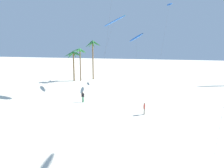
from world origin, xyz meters
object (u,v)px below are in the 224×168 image
object	(u,v)px
palm_tree_1	(80,53)
person_foreground_walker	(144,108)
flying_kite_1	(169,4)
palm_tree_2	(93,47)
person_near_left	(83,96)
palm_tree_0	(74,56)
flying_kite_4	(136,38)
flying_kite_7	(114,21)

from	to	relation	value
palm_tree_1	person_foreground_walker	bearing A→B (deg)	-48.21
flying_kite_1	person_foreground_walker	world-z (taller)	flying_kite_1
palm_tree_2	person_near_left	size ratio (longest dim) A/B	6.14
palm_tree_1	flying_kite_1	xyz separation A→B (m)	(21.62, 10.02, 12.63)
palm_tree_0	flying_kite_4	world-z (taller)	flying_kite_4
palm_tree_0	person_near_left	world-z (taller)	palm_tree_0
palm_tree_1	flying_kite_7	distance (m)	12.57
palm_tree_1	flying_kite_1	bearing A→B (deg)	24.87
palm_tree_1	flying_kite_7	bearing A→B (deg)	-12.32
palm_tree_1	flying_kite_7	size ratio (longest dim) A/B	0.53
person_foreground_walker	flying_kite_4	bearing A→B (deg)	104.65
palm_tree_1	person_near_left	distance (m)	22.99
flying_kite_4	flying_kite_7	world-z (taller)	flying_kite_7
flying_kite_4	flying_kite_7	size ratio (longest dim) A/B	0.76
palm_tree_0	flying_kite_1	xyz separation A→B (m)	(23.21, 10.54, 13.54)
flying_kite_1	flying_kite_7	bearing A→B (deg)	-133.69
flying_kite_7	person_near_left	size ratio (longest dim) A/B	9.22
palm_tree_0	palm_tree_2	size ratio (longest dim) A/B	0.73
palm_tree_2	person_foreground_walker	distance (m)	33.22
palm_tree_0	person_near_left	xyz separation A→B (m)	(11.59, -19.16, -5.52)
flying_kite_7	flying_kite_1	bearing A→B (deg)	46.31
person_near_left	flying_kite_4	bearing A→B (deg)	71.35
person_foreground_walker	person_near_left	size ratio (longest dim) A/B	0.93
palm_tree_1	palm_tree_2	xyz separation A→B (m)	(2.19, 3.56, 1.52)
palm_tree_0	flying_kite_1	world-z (taller)	flying_kite_1
flying_kite_4	person_near_left	size ratio (longest dim) A/B	7.01
palm_tree_0	flying_kite_7	world-z (taller)	flying_kite_7
palm_tree_1	flying_kite_1	size ratio (longest dim) A/B	0.41
palm_tree_2	flying_kite_7	distance (m)	11.29
palm_tree_0	flying_kite_7	size ratio (longest dim) A/B	0.49
flying_kite_1	person_near_left	size ratio (longest dim) A/B	12.01
palm_tree_0	palm_tree_1	world-z (taller)	palm_tree_1
flying_kite_1	flying_kite_4	world-z (taller)	flying_kite_1
palm_tree_0	flying_kite_1	size ratio (longest dim) A/B	0.37
palm_tree_0	flying_kite_4	bearing A→B (deg)	-10.08
flying_kite_7	person_foreground_walker	xyz separation A→B (m)	(10.55, -20.78, -13.86)
palm_tree_2	flying_kite_7	size ratio (longest dim) A/B	0.67
palm_tree_0	person_foreground_walker	bearing A→B (deg)	-45.43
flying_kite_1	person_near_left	xyz separation A→B (m)	(-11.62, -29.69, -19.06)
palm_tree_2	flying_kite_4	xyz separation A→B (m)	(13.25, -7.10, 2.01)
palm_tree_2	flying_kite_4	bearing A→B (deg)	-28.19
palm_tree_1	palm_tree_2	size ratio (longest dim) A/B	0.80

